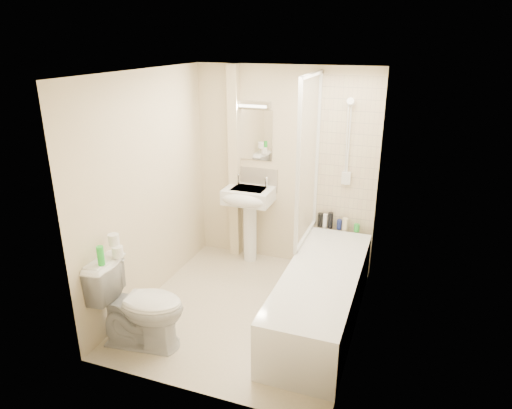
% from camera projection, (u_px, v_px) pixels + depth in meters
% --- Properties ---
extents(floor, '(2.50, 2.50, 0.00)m').
position_uv_depth(floor, '(248.00, 309.00, 4.78)').
color(floor, beige).
rests_on(floor, ground).
extents(wall_back, '(2.20, 0.02, 2.40)m').
position_uv_depth(wall_back, '(284.00, 168.00, 5.47)').
color(wall_back, beige).
rests_on(wall_back, ground).
extents(wall_left, '(0.02, 2.50, 2.40)m').
position_uv_depth(wall_left, '(148.00, 190.00, 4.71)').
color(wall_left, beige).
rests_on(wall_left, ground).
extents(wall_right, '(0.02, 2.50, 2.40)m').
position_uv_depth(wall_right, '(364.00, 216.00, 4.01)').
color(wall_right, beige).
rests_on(wall_right, ground).
extents(ceiling, '(2.20, 2.50, 0.02)m').
position_uv_depth(ceiling, '(246.00, 72.00, 3.95)').
color(ceiling, white).
rests_on(ceiling, wall_back).
extents(tile_back, '(0.70, 0.01, 1.75)m').
position_uv_depth(tile_back, '(348.00, 156.00, 5.14)').
color(tile_back, beige).
rests_on(tile_back, wall_back).
extents(tile_right, '(0.01, 2.10, 1.75)m').
position_uv_depth(tile_right, '(365.00, 190.00, 4.00)').
color(tile_right, beige).
rests_on(tile_right, wall_right).
extents(pipe_boxing, '(0.12, 0.12, 2.40)m').
position_uv_depth(pipe_boxing, '(235.00, 165.00, 5.61)').
color(pipe_boxing, beige).
rests_on(pipe_boxing, ground).
extents(splashback, '(0.60, 0.02, 0.30)m').
position_uv_depth(splashback, '(254.00, 179.00, 5.64)').
color(splashback, beige).
rests_on(splashback, wall_back).
extents(mirror, '(0.46, 0.01, 0.60)m').
position_uv_depth(mirror, '(254.00, 135.00, 5.45)').
color(mirror, white).
rests_on(mirror, wall_back).
extents(strip_light, '(0.42, 0.07, 0.07)m').
position_uv_depth(strip_light, '(253.00, 104.00, 5.30)').
color(strip_light, silver).
rests_on(strip_light, wall_back).
extents(bathtub, '(0.70, 2.10, 0.55)m').
position_uv_depth(bathtub, '(321.00, 295.00, 4.50)').
color(bathtub, white).
rests_on(bathtub, ground).
extents(shower_screen, '(0.04, 0.92, 1.80)m').
position_uv_depth(shower_screen, '(309.00, 160.00, 4.85)').
color(shower_screen, white).
rests_on(shower_screen, bathtub).
extents(shower_fixture, '(0.10, 0.16, 0.99)m').
position_uv_depth(shower_fixture, '(348.00, 146.00, 5.06)').
color(shower_fixture, white).
rests_on(shower_fixture, wall_back).
extents(pedestal_sink, '(0.57, 0.51, 1.10)m').
position_uv_depth(pedestal_sink, '(248.00, 204.00, 5.53)').
color(pedestal_sink, white).
rests_on(pedestal_sink, ground).
extents(bottle_black_a, '(0.07, 0.07, 0.17)m').
position_uv_depth(bottle_black_a, '(320.00, 220.00, 5.43)').
color(bottle_black_a, black).
rests_on(bottle_black_a, bathtub).
extents(bottle_white_a, '(0.05, 0.05, 0.16)m').
position_uv_depth(bottle_white_a, '(325.00, 221.00, 5.41)').
color(bottle_white_a, white).
rests_on(bottle_white_a, bathtub).
extents(bottle_black_b, '(0.06, 0.06, 0.19)m').
position_uv_depth(bottle_black_b, '(330.00, 220.00, 5.39)').
color(bottle_black_b, black).
rests_on(bottle_black_b, bathtub).
extents(bottle_blue, '(0.06, 0.06, 0.12)m').
position_uv_depth(bottle_blue, '(339.00, 224.00, 5.36)').
color(bottle_blue, navy).
rests_on(bottle_blue, bathtub).
extents(bottle_cream, '(0.07, 0.07, 0.15)m').
position_uv_depth(bottle_cream, '(345.00, 224.00, 5.34)').
color(bottle_cream, beige).
rests_on(bottle_cream, bathtub).
extents(bottle_green, '(0.06, 0.06, 0.09)m').
position_uv_depth(bottle_green, '(357.00, 228.00, 5.30)').
color(bottle_green, green).
rests_on(bottle_green, bathtub).
extents(toilet, '(0.68, 0.94, 0.83)m').
position_uv_depth(toilet, '(140.00, 304.00, 4.12)').
color(toilet, white).
rests_on(toilet, ground).
extents(toilet_roll_lower, '(0.10, 0.10, 0.10)m').
position_uv_depth(toilet_roll_lower, '(118.00, 252.00, 4.07)').
color(toilet_roll_lower, white).
rests_on(toilet_roll_lower, toilet).
extents(toilet_roll_upper, '(0.10, 0.10, 0.10)m').
position_uv_depth(toilet_roll_upper, '(114.00, 239.00, 4.08)').
color(toilet_roll_upper, white).
rests_on(toilet_roll_upper, toilet_roll_lower).
extents(green_bottle, '(0.06, 0.06, 0.17)m').
position_uv_depth(green_bottle, '(101.00, 256.00, 3.91)').
color(green_bottle, green).
rests_on(green_bottle, toilet).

